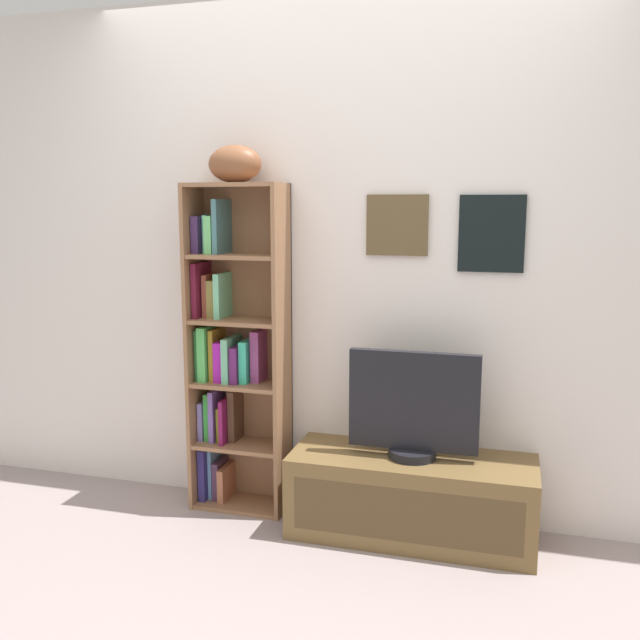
# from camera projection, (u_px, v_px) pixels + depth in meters

# --- Properties ---
(ground) EXTENTS (5.20, 5.20, 0.04)m
(ground) POSITION_uv_depth(u_px,v_px,m) (267.00, 639.00, 2.47)
(ground) COLOR gray
(back_wall) EXTENTS (4.80, 0.08, 2.52)m
(back_wall) POSITION_uv_depth(u_px,v_px,m) (344.00, 262.00, 3.33)
(back_wall) COLOR silver
(back_wall) RESTS_ON ground
(bookshelf) EXTENTS (0.48, 0.24, 1.64)m
(bookshelf) POSITION_uv_depth(u_px,v_px,m) (231.00, 355.00, 3.44)
(bookshelf) COLOR #906545
(bookshelf) RESTS_ON ground
(football) EXTENTS (0.27, 0.19, 0.18)m
(football) POSITION_uv_depth(u_px,v_px,m) (235.00, 164.00, 3.24)
(football) COLOR brown
(football) RESTS_ON bookshelf
(tv_stand) EXTENTS (1.13, 0.42, 0.39)m
(tv_stand) POSITION_uv_depth(u_px,v_px,m) (411.00, 497.00, 3.17)
(tv_stand) COLOR brown
(tv_stand) RESTS_ON ground
(television) EXTENTS (0.59, 0.22, 0.50)m
(television) POSITION_uv_depth(u_px,v_px,m) (413.00, 407.00, 3.10)
(television) COLOR black
(television) RESTS_ON tv_stand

